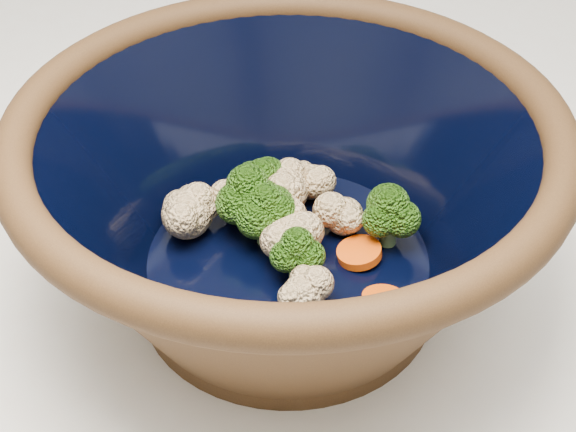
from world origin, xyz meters
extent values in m
cylinder|color=black|center=(-0.09, -0.02, 0.91)|extent=(0.20, 0.20, 0.01)
torus|color=black|center=(-0.09, -0.02, 1.04)|extent=(0.33, 0.33, 0.02)
cylinder|color=black|center=(-0.09, -0.02, 0.93)|extent=(0.19, 0.19, 0.00)
cylinder|color=#608442|center=(-0.13, 0.02, 0.94)|extent=(0.01, 0.01, 0.02)
ellipsoid|color=#3C6B14|center=(-0.13, 0.02, 0.96)|extent=(0.03, 0.03, 0.03)
cylinder|color=#608442|center=(-0.03, 0.02, 0.94)|extent=(0.01, 0.01, 0.02)
ellipsoid|color=#3C6B14|center=(-0.03, 0.02, 0.96)|extent=(0.04, 0.04, 0.03)
cylinder|color=#608442|center=(-0.13, -0.01, 0.94)|extent=(0.01, 0.01, 0.02)
ellipsoid|color=#3C6B14|center=(-0.13, -0.01, 0.97)|extent=(0.04, 0.04, 0.04)
cylinder|color=#608442|center=(-0.11, -0.01, 0.94)|extent=(0.01, 0.01, 0.02)
ellipsoid|color=#3C6B14|center=(-0.11, -0.01, 0.96)|extent=(0.04, 0.04, 0.03)
cylinder|color=#608442|center=(-0.08, -0.03, 0.94)|extent=(0.01, 0.01, 0.02)
ellipsoid|color=#3C6B14|center=(-0.08, -0.03, 0.96)|extent=(0.03, 0.03, 0.03)
sphere|color=beige|center=(-0.09, -0.02, 0.95)|extent=(0.03, 0.03, 0.03)
sphere|color=beige|center=(-0.06, -0.06, 0.95)|extent=(0.03, 0.03, 0.03)
sphere|color=beige|center=(-0.16, -0.03, 0.95)|extent=(0.03, 0.03, 0.03)
sphere|color=beige|center=(-0.07, 0.02, 0.95)|extent=(0.03, 0.03, 0.03)
sphere|color=beige|center=(-0.09, -0.02, 0.95)|extent=(0.03, 0.03, 0.03)
sphere|color=beige|center=(-0.10, 0.05, 0.95)|extent=(0.03, 0.03, 0.03)
sphere|color=beige|center=(-0.11, 0.02, 0.95)|extent=(0.03, 0.03, 0.03)
sphere|color=beige|center=(-0.16, -0.02, 0.95)|extent=(0.03, 0.03, 0.03)
sphere|color=beige|center=(-0.13, 0.00, 0.95)|extent=(0.03, 0.03, 0.03)
cylinder|color=#E94C0A|center=(-0.09, -0.01, 0.94)|extent=(0.03, 0.03, 0.01)
cylinder|color=#E94C0A|center=(-0.08, -0.01, 0.94)|extent=(0.03, 0.03, 0.01)
cylinder|color=#E94C0A|center=(-0.05, 0.00, 0.94)|extent=(0.03, 0.03, 0.01)
cylinder|color=#E94C0A|center=(-0.02, -0.03, 0.94)|extent=(0.03, 0.03, 0.01)
camera|label=1|loc=(0.08, -0.37, 1.30)|focal=50.00mm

